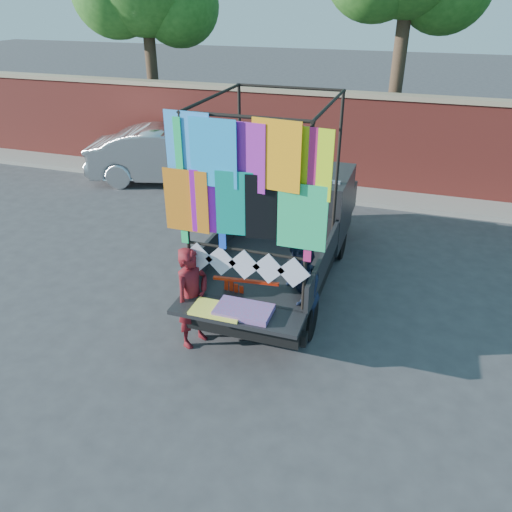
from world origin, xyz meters
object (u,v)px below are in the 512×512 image
(woman, at_px, (193,298))
(man, at_px, (299,294))
(pickup_truck, at_px, (292,224))
(sedan, at_px, (172,155))

(woman, height_order, man, man)
(pickup_truck, bearing_deg, sedan, 139.66)
(sedan, relative_size, man, 2.77)
(woman, bearing_deg, sedan, 50.28)
(man, bearing_deg, woman, -84.52)
(sedan, bearing_deg, pickup_truck, -146.01)
(pickup_truck, height_order, sedan, pickup_truck)
(pickup_truck, xyz_separation_m, man, (0.71, -2.33, -0.06))
(pickup_truck, distance_m, woman, 3.02)
(sedan, relative_size, woman, 2.84)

